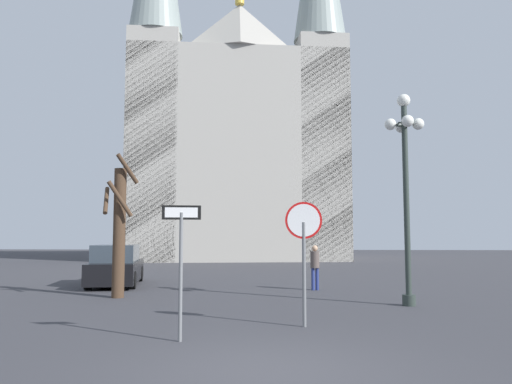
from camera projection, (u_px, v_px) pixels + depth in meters
name	position (u px, v px, depth m)	size (l,w,h in m)	color
ground_plane	(268.00, 372.00, 7.00)	(120.00, 120.00, 0.00)	#38383D
cathedral	(236.00, 138.00, 41.39)	(18.33, 15.08, 32.88)	#ADA89E
stop_sign	(304.00, 238.00, 10.59)	(0.80, 0.08, 2.65)	slate
one_way_arrow_sign	(181.00, 253.00, 9.12)	(0.71, 0.16, 2.49)	slate
street_lamp	(405.00, 169.00, 13.89)	(1.11, 1.11, 5.94)	#2D3833
bare_tree	(119.00, 228.00, 15.49)	(1.19, 0.93, 4.46)	#473323
parked_car_near_black	(116.00, 266.00, 19.19)	(2.60, 4.79, 1.57)	black
pedestrian_walking	(315.00, 263.00, 17.52)	(0.32, 0.32, 1.58)	navy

